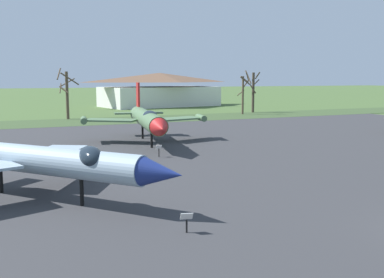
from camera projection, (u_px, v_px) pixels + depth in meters
asphalt_apron at (235, 161)px, 35.21m from camera, size 91.66×62.07×0.05m
grass_verge_strip at (116, 121)px, 68.70m from camera, size 151.66×12.00×0.06m
jet_fighter_front_left at (45, 160)px, 23.58m from camera, size 12.31×13.89×5.43m
info_placard_front_left at (187, 220)px, 18.73m from camera, size 0.58×0.41×0.93m
jet_fighter_rear_center at (147, 119)px, 44.34m from camera, size 13.08×17.37×6.00m
info_placard_rear_center at (159, 150)px, 36.78m from camera, size 0.46×0.23×1.04m
bare_tree_far_left at (66, 92)px, 70.25m from camera, size 3.34×3.36×8.11m
bare_tree_left_of_center at (243, 93)px, 80.19m from camera, size 2.38×2.03×7.54m
bare_tree_center at (252, 90)px, 84.30m from camera, size 3.17×3.25×7.94m
visitor_building at (160, 90)px, 104.07m from camera, size 29.12×17.96×7.72m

